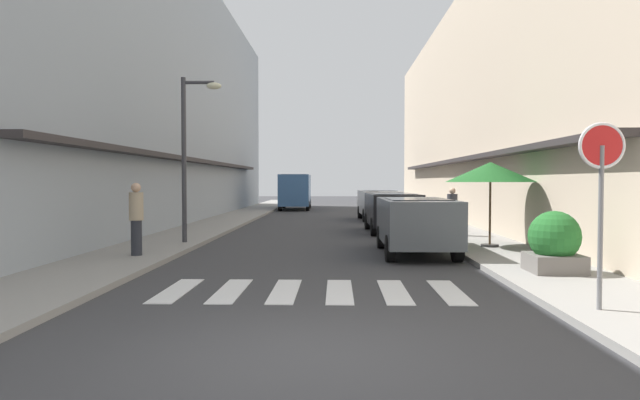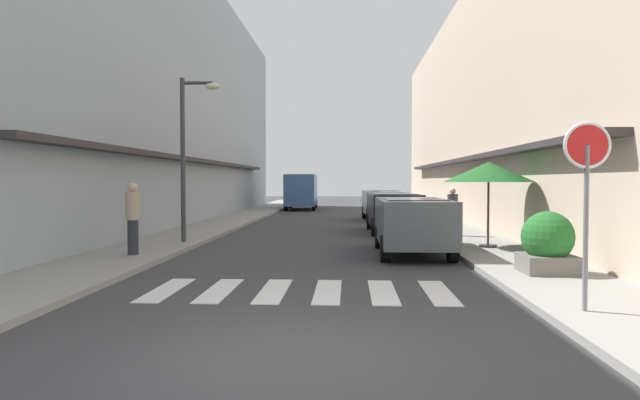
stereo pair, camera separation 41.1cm
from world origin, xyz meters
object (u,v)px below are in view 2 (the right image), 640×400
round_street_sign (587,166)px  cafe_umbrella (489,172)px  parked_car_mid (393,208)px  delivery_van (301,189)px  parked_car_near (413,220)px  pedestrian_walking_far (453,211)px  street_lamp (190,141)px  pedestrian_walking_near (133,217)px  planter_corner (548,244)px  parked_car_far (383,202)px

round_street_sign → cafe_umbrella: bearing=86.0°
parked_car_mid → delivery_van: bearing=106.0°
parked_car_mid → cafe_umbrella: (2.14, -5.51, 1.24)m
cafe_umbrella → delivery_van: bearing=107.3°
parked_car_near → cafe_umbrella: (2.14, 0.85, 1.24)m
cafe_umbrella → pedestrian_walking_far: (-0.37, 3.23, -1.21)m
cafe_umbrella → round_street_sign: bearing=-94.0°
street_lamp → pedestrian_walking_near: (-0.57, -2.99, -2.06)m
street_lamp → planter_corner: (8.59, -5.25, -2.42)m
delivery_van → pedestrian_walking_near: (-2.08, -24.50, -0.35)m
parked_car_near → pedestrian_walking_near: size_ratio=2.37×
street_lamp → parked_car_near: bearing=-15.3°
parked_car_mid → pedestrian_walking_near: size_ratio=2.40×
parked_car_mid → pedestrian_walking_near: (-6.93, -7.61, 0.13)m
street_lamp → cafe_umbrella: 8.60m
parked_car_far → street_lamp: (-6.35, -11.25, 2.19)m
parked_car_far → delivery_van: 11.36m
cafe_umbrella → pedestrian_walking_near: (-9.07, -2.10, -1.11)m
parked_car_near → cafe_umbrella: cafe_umbrella is taller
parked_car_near → parked_car_mid: bearing=90.0°
parked_car_near → pedestrian_walking_near: bearing=-169.8°
pedestrian_walking_near → pedestrian_walking_far: pedestrian_walking_near is taller
planter_corner → cafe_umbrella: bearing=91.2°
pedestrian_walking_far → pedestrian_walking_near: bearing=50.2°
parked_car_mid → pedestrian_walking_far: 2.88m
delivery_van → pedestrian_walking_far: size_ratio=3.44×
round_street_sign → pedestrian_walking_near: 10.24m
parked_car_far → street_lamp: size_ratio=0.89×
street_lamp → pedestrian_walking_near: 3.67m
parked_car_mid → round_street_sign: bearing=-83.0°
parked_car_near → round_street_sign: round_street_sign is taller
delivery_van → parked_car_mid: bearing=-74.0°
pedestrian_walking_far → cafe_umbrella: bearing=115.3°
pedestrian_walking_near → pedestrian_walking_far: size_ratio=1.11×
parked_car_mid → pedestrian_walking_near: 10.29m
pedestrian_walking_far → round_street_sign: bearing=107.8°
cafe_umbrella → pedestrian_walking_far: bearing=96.6°
parked_car_near → parked_car_far: bearing=90.0°
parked_car_far → round_street_sign: round_street_sign is taller
street_lamp → planter_corner: bearing=-31.4°
cafe_umbrella → planter_corner: cafe_umbrella is taller
pedestrian_walking_far → delivery_van: bearing=-52.3°
round_street_sign → planter_corner: (0.63, 3.29, -1.43)m
parked_car_far → delivery_van: bearing=115.3°
parked_car_far → pedestrian_walking_far: pedestrian_walking_far is taller
parked_car_far → cafe_umbrella: size_ratio=1.76×
planter_corner → round_street_sign: bearing=-100.8°
parked_car_mid → parked_car_far: bearing=90.0°
pedestrian_walking_near → round_street_sign: bearing=-38.0°
planter_corner → street_lamp: bearing=148.6°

